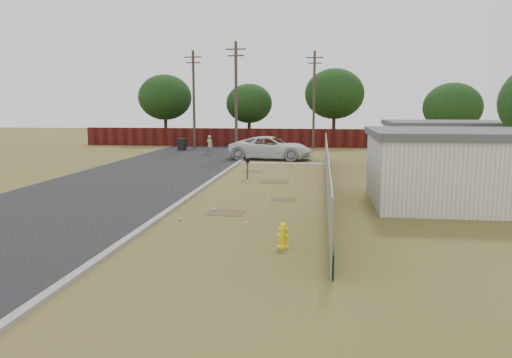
# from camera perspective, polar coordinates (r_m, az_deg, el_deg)

# --- Properties ---
(ground) EXTENTS (120.00, 120.00, 0.00)m
(ground) POSITION_cam_1_polar(r_m,az_deg,el_deg) (23.99, 0.67, -1.40)
(ground) COLOR brown
(ground) RESTS_ON ground
(street) EXTENTS (15.10, 60.00, 0.12)m
(street) POSITION_cam_1_polar(r_m,az_deg,el_deg) (33.19, -9.30, 1.30)
(street) COLOR black
(street) RESTS_ON ground
(chainlink_fence) EXTENTS (0.10, 27.06, 2.02)m
(chainlink_fence) POSITION_cam_1_polar(r_m,az_deg,el_deg) (24.71, 8.16, 0.68)
(chainlink_fence) COLOR #94979D
(chainlink_fence) RESTS_ON ground
(privacy_fence) EXTENTS (30.00, 0.12, 1.80)m
(privacy_fence) POSITION_cam_1_polar(r_m,az_deg,el_deg) (49.36, -2.77, 4.77)
(privacy_fence) COLOR #4B1410
(privacy_fence) RESTS_ON ground
(utility_poles) EXTENTS (12.60, 8.24, 9.00)m
(utility_poles) POSITION_cam_1_polar(r_m,az_deg,el_deg) (44.60, -0.83, 9.26)
(utility_poles) COLOR #45372E
(utility_poles) RESTS_ON ground
(houses) EXTENTS (9.30, 17.24, 3.10)m
(houses) POSITION_cam_1_polar(r_m,az_deg,el_deg) (27.58, 21.97, 2.56)
(houses) COLOR white
(houses) RESTS_ON ground
(horizon_trees) EXTENTS (33.32, 31.94, 7.78)m
(horizon_trees) POSITION_cam_1_polar(r_m,az_deg,el_deg) (47.06, 5.20, 9.10)
(horizon_trees) COLOR #382919
(horizon_trees) RESTS_ON ground
(fire_hydrant) EXTENTS (0.39, 0.39, 0.78)m
(fire_hydrant) POSITION_cam_1_polar(r_m,az_deg,el_deg) (14.57, 3.15, -6.47)
(fire_hydrant) COLOR yellow
(fire_hydrant) RESTS_ON ground
(mailbox) EXTENTS (0.29, 0.52, 1.18)m
(mailbox) POSITION_cam_1_polar(r_m,az_deg,el_deg) (27.81, -0.99, 1.93)
(mailbox) COLOR brown
(mailbox) RESTS_ON ground
(pickup_truck) EXTENTS (6.52, 3.52, 1.74)m
(pickup_truck) POSITION_cam_1_polar(r_m,az_deg,el_deg) (37.81, 1.72, 3.58)
(pickup_truck) COLOR silver
(pickup_truck) RESTS_ON ground
(pedestrian) EXTENTS (0.69, 0.59, 1.59)m
(pedestrian) POSITION_cam_1_polar(r_m,az_deg,el_deg) (41.70, -5.30, 3.91)
(pedestrian) COLOR tan
(pedestrian) RESTS_ON ground
(trash_bin) EXTENTS (0.75, 0.82, 1.06)m
(trash_bin) POSITION_cam_1_polar(r_m,az_deg,el_deg) (45.80, -8.46, 3.95)
(trash_bin) COLOR black
(trash_bin) RESTS_ON ground
(scattered_litter) EXTENTS (3.51, 11.16, 0.07)m
(scattered_litter) POSITION_cam_1_polar(r_m,az_deg,el_deg) (21.43, -1.10, -2.49)
(scattered_litter) COLOR silver
(scattered_litter) RESTS_ON ground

